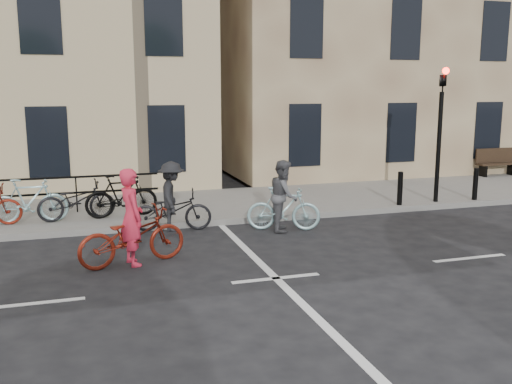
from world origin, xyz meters
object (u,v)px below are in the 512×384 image
object	(u,v)px
cyclist_dark	(172,204)
cyclist_grey	(284,202)
cyclist_pink	(132,232)
traffic_light	(441,118)
bench	(496,161)

from	to	relation	value
cyclist_dark	cyclist_grey	bearing A→B (deg)	-96.97
cyclist_grey	cyclist_dark	distance (m)	2.58
cyclist_pink	cyclist_grey	size ratio (longest dim) A/B	1.23
traffic_light	cyclist_dark	distance (m)	7.63
traffic_light	bench	distance (m)	6.14
bench	cyclist_grey	bearing A→B (deg)	-154.77
bench	cyclist_pink	xyz separation A→B (m)	(-13.31, -6.17, -0.04)
bench	cyclist_dark	bearing A→B (deg)	-162.55
cyclist_pink	cyclist_grey	distance (m)	3.92
bench	traffic_light	bearing A→B (deg)	-144.75
traffic_light	cyclist_dark	xyz separation A→B (m)	(-7.39, -0.44, -1.82)
cyclist_grey	cyclist_dark	world-z (taller)	cyclist_grey
bench	cyclist_dark	size ratio (longest dim) A/B	0.85
cyclist_grey	cyclist_dark	bearing A→B (deg)	93.19
cyclist_pink	cyclist_dark	xyz separation A→B (m)	(1.12, 2.33, 0.00)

